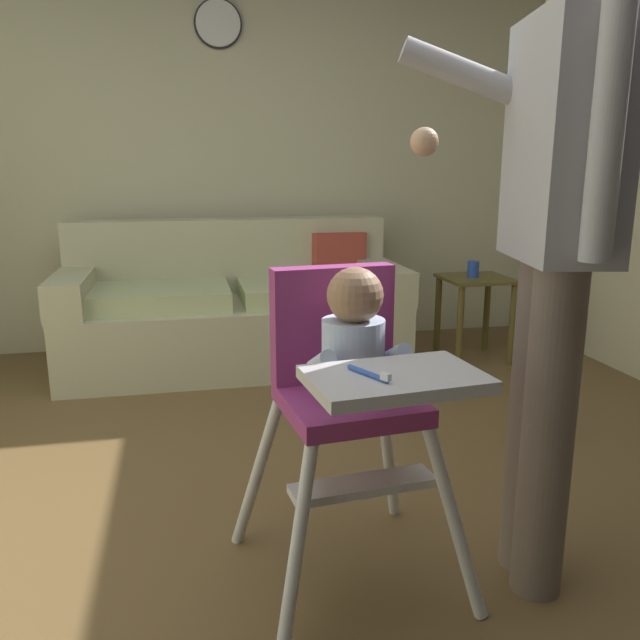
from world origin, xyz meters
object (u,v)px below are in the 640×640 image
object	(u,v)px
high_chair	(350,370)
wall_clock	(218,24)
couch	(235,310)
adult_standing	(554,244)
toy_ball	(537,417)
side_table	(475,299)
sippy_cup	(473,269)

from	to	relation	value
high_chair	wall_clock	distance (m)	3.03
couch	adult_standing	distance (m)	2.50
high_chair	toy_ball	distance (m)	1.45
toy_ball	wall_clock	distance (m)	2.97
high_chair	adult_standing	world-z (taller)	adult_standing
high_chair	side_table	size ratio (longest dim) A/B	1.80
couch	sippy_cup	distance (m)	1.47
toy_ball	side_table	size ratio (longest dim) A/B	0.37
toy_ball	side_table	world-z (taller)	side_table
toy_ball	side_table	xyz separation A→B (m)	(0.25, 1.18, 0.29)
couch	wall_clock	bearing A→B (deg)	-178.52
high_chair	side_table	bearing A→B (deg)	140.32
couch	wall_clock	size ratio (longest dim) A/B	6.78
high_chair	sippy_cup	world-z (taller)	high_chair
side_table	wall_clock	world-z (taller)	wall_clock
adult_standing	wall_clock	world-z (taller)	wall_clock
toy_ball	adult_standing	bearing A→B (deg)	-121.65
side_table	sippy_cup	bearing A→B (deg)	180.00
sippy_cup	couch	bearing A→B (deg)	170.72
high_chair	adult_standing	size ratio (longest dim) A/B	0.54
couch	toy_ball	world-z (taller)	couch
couch	wall_clock	xyz separation A→B (m)	(-0.01, 0.48, 1.71)
toy_ball	wall_clock	world-z (taller)	wall_clock
high_chair	wall_clock	xyz separation A→B (m)	(-0.15, 2.69, 1.40)
high_chair	sippy_cup	bearing A→B (deg)	140.79
sippy_cup	wall_clock	xyz separation A→B (m)	(-1.45, 0.71, 1.47)
adult_standing	side_table	bearing A→B (deg)	-99.28
adult_standing	toy_ball	bearing A→B (deg)	-109.86
couch	toy_ball	xyz separation A→B (m)	(1.21, -1.41, -0.24)
high_chair	adult_standing	bearing A→B (deg)	72.18
wall_clock	high_chair	bearing A→B (deg)	-86.82
high_chair	toy_ball	world-z (taller)	high_chair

